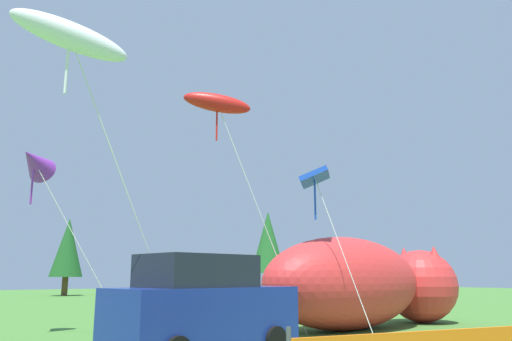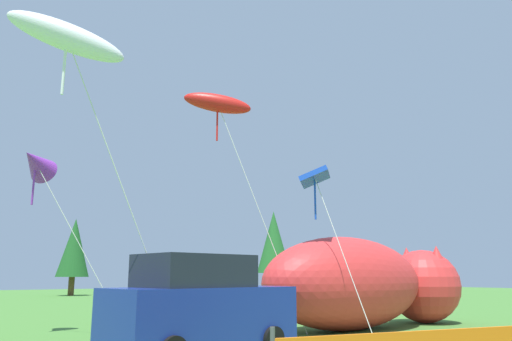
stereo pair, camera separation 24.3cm
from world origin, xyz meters
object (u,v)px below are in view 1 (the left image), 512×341
Objects in this scene: kite_purple_delta at (34,162)px; kite_white_ghost at (70,36)px; parked_car at (202,305)px; kite_red_lizard at (217,104)px; inflatable_cat at (364,286)px; kite_blue_box at (315,180)px.

kite_white_ghost is at bearing -97.30° from kite_purple_delta.
kite_purple_delta is (-2.60, 5.66, 4.01)m from parked_car.
kite_red_lizard is at bearing -24.08° from kite_purple_delta.
kite_red_lizard is 1.06× the size of kite_white_ghost.
parked_car is 0.80× the size of kite_purple_delta.
kite_blue_box is at bearing -169.16° from inflatable_cat.
kite_white_ghost reaches higher than kite_blue_box.
kite_white_ghost is at bearing -174.50° from kite_blue_box.
inflatable_cat is 1.18× the size of kite_white_ghost.
parked_car is 0.91× the size of kite_blue_box.
kite_white_ghost reaches higher than parked_car.
parked_car is at bearing -169.76° from inflatable_cat.
kite_red_lizard reaches higher than kite_purple_delta.
inflatable_cat is 7.83m from kite_red_lizard.
inflatable_cat is 11.79m from kite_white_ghost.
parked_car is 7.28m from inflatable_cat.
kite_blue_box is at bearing 5.50° from kite_white_ghost.
inflatable_cat is 1.77× the size of kite_blue_box.
parked_car is at bearing -65.34° from kite_purple_delta.
kite_red_lizard is at bearing 29.52° from kite_white_ghost.
kite_red_lizard reaches higher than inflatable_cat.
kite_red_lizard is (5.04, -2.25, 2.28)m from kite_purple_delta.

